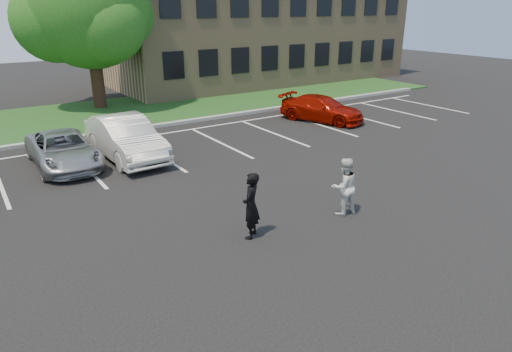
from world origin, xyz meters
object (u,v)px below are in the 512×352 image
(tree, at_px, (90,8))
(car_white_sedan, at_px, (126,138))
(office_building, at_px, (257,24))
(car_silver_minivan, at_px, (63,150))
(man_black_suit, at_px, (251,206))
(man_white_shirt, at_px, (344,186))
(car_red_compact, at_px, (322,109))

(tree, height_order, car_white_sedan, tree)
(office_building, distance_m, car_silver_minivan, 22.29)
(man_black_suit, height_order, man_white_shirt, man_black_suit)
(office_building, height_order, car_silver_minivan, office_building)
(tree, height_order, car_silver_minivan, tree)
(tree, xyz_separation_m, car_white_sedan, (-1.82, -9.81, -4.55))
(car_silver_minivan, bearing_deg, car_white_sedan, -9.01)
(man_white_shirt, bearing_deg, car_red_compact, -122.01)
(car_silver_minivan, xyz_separation_m, car_white_sedan, (2.20, -0.34, 0.18))
(man_black_suit, relative_size, car_red_compact, 0.40)
(tree, relative_size, man_white_shirt, 5.38)
(car_silver_minivan, distance_m, car_red_compact, 12.41)
(car_silver_minivan, bearing_deg, office_building, 37.56)
(tree, bearing_deg, man_black_suit, -94.25)
(car_red_compact, bearing_deg, man_white_shirt, -150.00)
(office_building, height_order, man_black_suit, office_building)
(man_white_shirt, bearing_deg, office_building, -111.94)
(tree, xyz_separation_m, car_red_compact, (8.39, -9.38, -4.72))
(tree, distance_m, man_white_shirt, 18.68)
(car_white_sedan, bearing_deg, office_building, 40.14)
(man_white_shirt, height_order, car_silver_minivan, man_white_shirt)
(office_building, bearing_deg, man_white_shirt, -118.12)
(office_building, relative_size, car_white_sedan, 4.63)
(office_building, relative_size, car_silver_minivan, 5.04)
(man_white_shirt, relative_size, car_silver_minivan, 0.37)
(tree, relative_size, car_silver_minivan, 1.98)
(office_building, xyz_separation_m, tree, (-13.36, -4.01, 1.19))
(tree, relative_size, car_red_compact, 2.03)
(office_building, bearing_deg, man_black_suit, -123.96)
(car_red_compact, bearing_deg, man_black_suit, -160.95)
(man_black_suit, xyz_separation_m, car_white_sedan, (-0.50, 7.98, -0.06))
(car_silver_minivan, bearing_deg, man_black_suit, -72.24)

